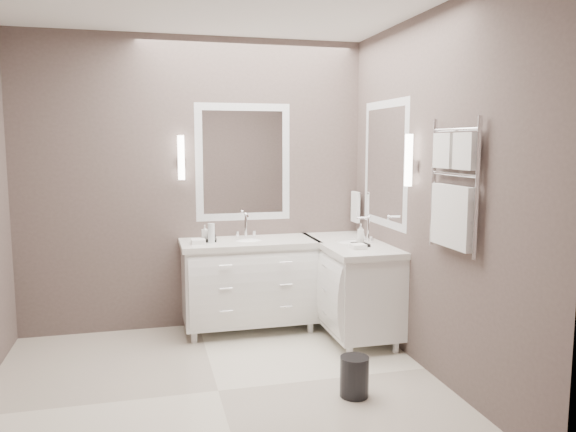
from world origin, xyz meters
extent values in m
cube|color=white|center=(0.00, 0.00, -0.01)|extent=(3.20, 3.00, 0.01)
cube|color=#574945|center=(0.00, 1.50, 1.35)|extent=(3.20, 0.01, 2.70)
cube|color=#574945|center=(0.00, -1.50, 1.35)|extent=(3.20, 0.01, 2.70)
cube|color=#574945|center=(1.60, 0.00, 1.35)|extent=(0.01, 3.00, 2.70)
cube|color=white|center=(0.45, 1.23, 0.45)|extent=(1.20, 0.55, 0.70)
cube|color=white|center=(0.45, 1.23, 0.82)|extent=(1.24, 0.59, 0.05)
ellipsoid|color=white|center=(0.45, 1.23, 0.81)|extent=(0.36, 0.28, 0.12)
cylinder|color=white|center=(0.45, 1.39, 0.96)|extent=(0.02, 0.02, 0.22)
cube|color=white|center=(1.33, 0.90, 0.45)|extent=(0.55, 1.20, 0.70)
cube|color=white|center=(1.33, 0.90, 0.82)|extent=(0.59, 1.24, 0.05)
ellipsoid|color=white|center=(1.33, 0.90, 0.81)|extent=(0.36, 0.28, 0.12)
cylinder|color=white|center=(1.49, 0.90, 0.96)|extent=(0.02, 0.02, 0.22)
cube|color=white|center=(0.45, 1.49, 1.55)|extent=(0.90, 0.02, 1.10)
cube|color=white|center=(0.45, 1.49, 1.55)|extent=(0.77, 0.02, 0.96)
cube|color=white|center=(1.59, 0.80, 1.55)|extent=(0.02, 0.90, 1.10)
cube|color=white|center=(1.59, 0.80, 1.55)|extent=(0.02, 0.90, 0.96)
cube|color=white|center=(-0.13, 1.43, 1.55)|extent=(0.05, 0.05, 0.10)
cylinder|color=white|center=(-0.13, 1.43, 1.60)|extent=(0.06, 0.06, 0.40)
cube|color=white|center=(1.53, 0.22, 1.55)|extent=(0.05, 0.05, 0.10)
cylinder|color=white|center=(1.53, 0.22, 1.60)|extent=(0.06, 0.06, 0.40)
cylinder|color=white|center=(1.55, 1.36, 1.25)|extent=(0.02, 0.22, 0.02)
cube|color=white|center=(1.54, 1.36, 1.11)|extent=(0.03, 0.17, 0.30)
cylinder|color=white|center=(1.56, -0.68, 1.45)|extent=(0.03, 0.03, 0.90)
cylinder|color=white|center=(1.56, -0.12, 1.45)|extent=(0.03, 0.03, 0.90)
cube|color=white|center=(1.55, -0.53, 1.68)|extent=(0.06, 0.22, 0.24)
cube|color=white|center=(1.55, -0.27, 1.68)|extent=(0.06, 0.22, 0.24)
cube|color=white|center=(1.55, -0.40, 1.24)|extent=(0.06, 0.46, 0.42)
cylinder|color=black|center=(0.90, -0.31, 0.14)|extent=(0.25, 0.25, 0.28)
cube|color=black|center=(0.08, 1.25, 0.86)|extent=(0.16, 0.13, 0.02)
cube|color=black|center=(1.33, 0.70, 0.86)|extent=(0.13, 0.16, 0.02)
cylinder|color=silver|center=(0.10, 1.16, 0.94)|extent=(0.07, 0.07, 0.18)
imported|color=white|center=(0.05, 1.27, 0.93)|extent=(0.06, 0.06, 0.13)
imported|color=black|center=(0.11, 1.22, 0.92)|extent=(0.09, 0.09, 0.09)
imported|color=white|center=(1.33, 0.70, 0.96)|extent=(0.08, 0.08, 0.17)
camera|label=1|loc=(-0.45, -3.76, 1.73)|focal=35.00mm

